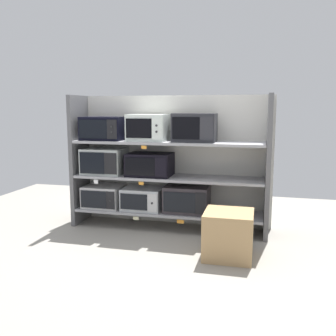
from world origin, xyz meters
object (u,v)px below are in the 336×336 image
microwave_2 (187,199)px  microwave_6 (148,128)px  microwave_0 (104,196)px  microwave_1 (143,198)px  microwave_4 (150,164)px  microwave_3 (104,161)px  microwave_5 (104,128)px  microwave_7 (195,128)px  shipping_carton (228,234)px

microwave_2 → microwave_6: (-0.47, 0.00, 0.84)m
microwave_0 → microwave_1: 0.52m
microwave_2 → microwave_4: bearing=-180.0°
microwave_1 → microwave_6: size_ratio=1.06×
microwave_3 → microwave_6: 0.71m
microwave_1 → microwave_4: 0.43m
microwave_5 → microwave_1: bearing=0.0°
microwave_3 → microwave_5: 0.40m
microwave_2 → microwave_6: bearing=180.0°
microwave_3 → microwave_6: bearing=0.0°
microwave_1 → microwave_3: bearing=-180.0°
microwave_6 → microwave_7: (0.56, -0.00, 0.01)m
microwave_6 → microwave_5: bearing=-180.0°
microwave_1 → microwave_6: bearing=-0.0°
microwave_5 → microwave_6: (0.57, 0.00, 0.02)m
microwave_6 → shipping_carton: size_ratio=0.97×
shipping_carton → microwave_1: bearing=146.5°
microwave_3 → microwave_6: microwave_6 is taller
microwave_2 → microwave_4: microwave_4 is taller
microwave_1 → microwave_7: size_ratio=0.98×
microwave_0 → shipping_carton: 1.78m
microwave_3 → microwave_4: size_ratio=0.95×
microwave_4 → microwave_5: microwave_5 is taller
microwave_3 → shipping_carton: 1.84m
microwave_0 → microwave_7: (1.14, 0.00, 0.87)m
microwave_2 → microwave_1: bearing=180.0°
microwave_4 → microwave_7: 0.70m
microwave_2 → microwave_7: size_ratio=1.06×
microwave_6 → shipping_carton: (1.03, -0.73, -0.99)m
microwave_4 → microwave_5: bearing=-180.0°
microwave_2 → microwave_7: 0.85m
microwave_6 → microwave_7: 0.56m
microwave_2 → shipping_carton: (0.55, -0.73, -0.15)m
microwave_1 → microwave_2: 0.54m
microwave_5 → microwave_6: size_ratio=1.12×
microwave_2 → microwave_5: (-1.04, -0.00, 0.82)m
microwave_4 → microwave_5: 0.72m
microwave_1 → shipping_carton: bearing=-33.5°
microwave_0 → microwave_2: 1.06m
microwave_7 → microwave_6: bearing=180.0°
microwave_4 → shipping_carton: size_ratio=1.13×
microwave_3 → microwave_4: microwave_3 is taller
microwave_1 → microwave_7: microwave_7 is taller
microwave_1 → microwave_5: 0.98m
microwave_3 → microwave_5: size_ratio=0.98×
microwave_6 → shipping_carton: microwave_6 is taller
microwave_2 → microwave_3: microwave_3 is taller
microwave_2 → microwave_7: (0.08, 0.00, 0.85)m
microwave_0 → microwave_3: size_ratio=0.93×
microwave_0 → microwave_1: microwave_0 is taller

